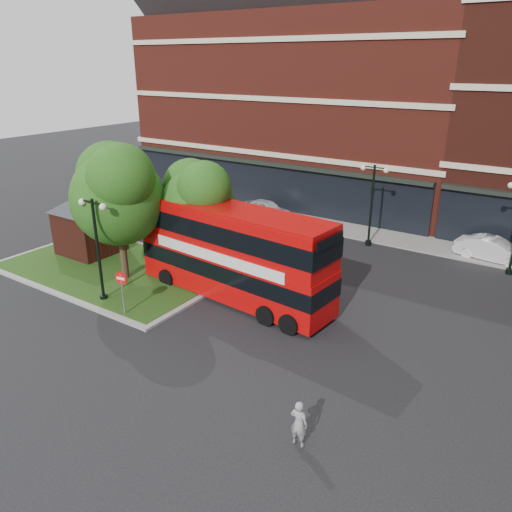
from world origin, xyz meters
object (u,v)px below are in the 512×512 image
Objects in this scene: bus at (233,247)px; car_silver at (266,209)px; car_white at (493,250)px; woman at (299,423)px.

bus is 13.49m from car_silver.
bus is at bearing 148.21° from car_white.
car_silver is 15.33m from car_white.
woman is at bearing -179.45° from car_white.
bus reaches higher than car_white.
woman is at bearing -37.75° from bus.
woman reaches higher than car_white.
bus is 6.85× the size of woman.
bus reaches higher than car_silver.
car_silver is at bearing -54.95° from woman.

